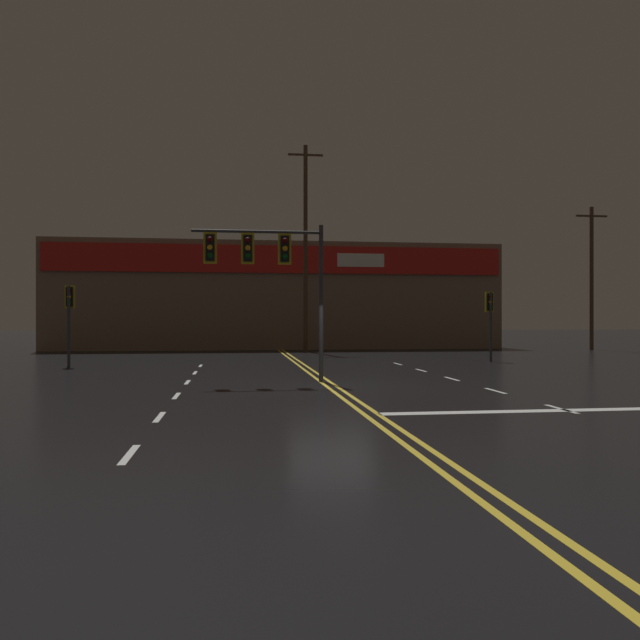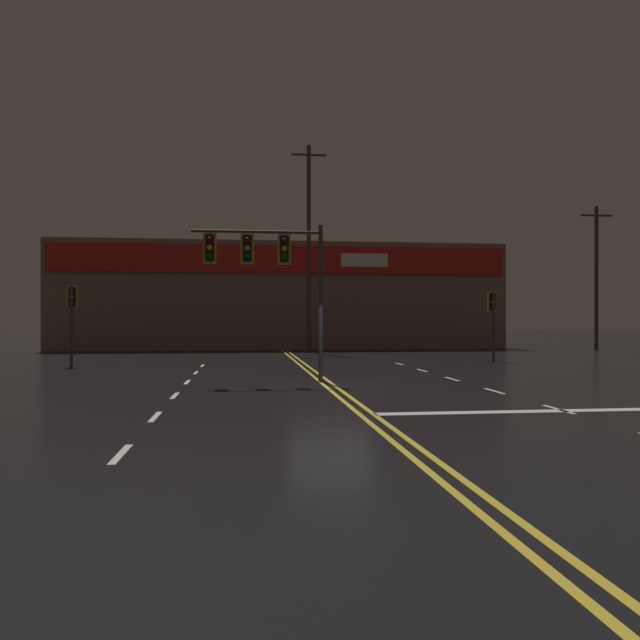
{
  "view_description": "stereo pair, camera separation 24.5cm",
  "coord_description": "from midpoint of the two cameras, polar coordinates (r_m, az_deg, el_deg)",
  "views": [
    {
      "loc": [
        -2.81,
        -18.56,
        2.01
      ],
      "look_at": [
        0.0,
        2.64,
        2.0
      ],
      "focal_mm": 35.0,
      "sensor_mm": 36.0,
      "label": 1
    },
    {
      "loc": [
        -2.57,
        -18.59,
        2.01
      ],
      "look_at": [
        0.0,
        2.64,
        2.0
      ],
      "focal_mm": 35.0,
      "sensor_mm": 36.0,
      "label": 2
    }
  ],
  "objects": [
    {
      "name": "traffic_signal_corner_northwest",
      "position": [
        28.88,
        -22.16,
        1.12
      ],
      "size": [
        0.42,
        0.36,
        3.49
      ],
      "color": "#38383D",
      "rests_on": "ground"
    },
    {
      "name": "building_backdrop",
      "position": [
        46.4,
        -4.22,
        2.06
      ],
      "size": [
        30.87,
        10.23,
        7.29
      ],
      "color": "#7A6651",
      "rests_on": "ground"
    },
    {
      "name": "traffic_signal_corner_northeast",
      "position": [
        31.08,
        15.06,
        0.88
      ],
      "size": [
        0.42,
        0.36,
        3.37
      ],
      "color": "#38383D",
      "rests_on": "ground"
    },
    {
      "name": "ground_plane",
      "position": [
        18.88,
        0.69,
        -6.08
      ],
      "size": [
        200.0,
        200.0,
        0.0
      ],
      "primitive_type": "plane",
      "color": "black"
    },
    {
      "name": "utility_pole_row",
      "position": [
        39.09,
        -3.2,
        5.36
      ],
      "size": [
        44.53,
        0.26,
        12.94
      ],
      "color": "#4C3828",
      "rests_on": "ground"
    },
    {
      "name": "traffic_signal_median",
      "position": [
        20.05,
        -5.44,
        5.58
      ],
      "size": [
        4.2,
        0.36,
        5.07
      ],
      "color": "#38383D",
      "rests_on": "ground"
    },
    {
      "name": "road_markings",
      "position": [
        18.06,
        3.51,
        -6.35
      ],
      "size": [
        13.11,
        60.0,
        0.01
      ],
      "color": "gold",
      "rests_on": "ground"
    }
  ]
}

